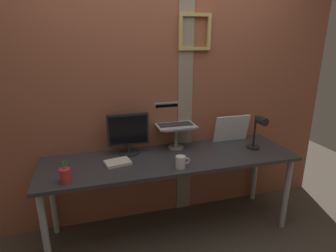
# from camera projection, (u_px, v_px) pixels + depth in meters

# --- Properties ---
(ground_plane) EXTENTS (6.00, 6.00, 0.00)m
(ground_plane) POSITION_uv_depth(u_px,v_px,m) (173.00, 236.00, 2.50)
(ground_plane) COLOR #4C4238
(brick_wall_back) EXTENTS (3.47, 0.16, 2.59)m
(brick_wall_back) POSITION_uv_depth(u_px,v_px,m) (159.00, 84.00, 2.54)
(brick_wall_back) COLOR #9E563D
(brick_wall_back) RESTS_ON ground_plane
(desk) EXTENTS (2.15, 0.62, 0.72)m
(desk) POSITION_uv_depth(u_px,v_px,m) (171.00, 165.00, 2.40)
(desk) COLOR #333338
(desk) RESTS_ON ground_plane
(monitor) EXTENTS (0.36, 0.18, 0.36)m
(monitor) POSITION_uv_depth(u_px,v_px,m) (128.00, 132.00, 2.40)
(monitor) COLOR black
(monitor) RESTS_ON desk
(laptop_stand) EXTENTS (0.28, 0.22, 0.21)m
(laptop_stand) POSITION_uv_depth(u_px,v_px,m) (176.00, 133.00, 2.54)
(laptop_stand) COLOR gray
(laptop_stand) RESTS_ON desk
(laptop) EXTENTS (0.35, 0.29, 0.20)m
(laptop) POSITION_uv_depth(u_px,v_px,m) (174.00, 119.00, 2.56)
(laptop) COLOR #ADB2B7
(laptop) RESTS_ON laptop_stand
(whiteboard_panel) EXTENTS (0.35, 0.07, 0.26)m
(whiteboard_panel) POSITION_uv_depth(u_px,v_px,m) (232.00, 128.00, 2.72)
(whiteboard_panel) COLOR white
(whiteboard_panel) RESTS_ON desk
(desk_lamp) EXTENTS (0.12, 0.20, 0.32)m
(desk_lamp) POSITION_uv_depth(u_px,v_px,m) (258.00, 129.00, 2.48)
(desk_lamp) COLOR black
(desk_lamp) RESTS_ON desk
(pen_cup) EXTENTS (0.08, 0.08, 0.17)m
(pen_cup) POSITION_uv_depth(u_px,v_px,m) (65.00, 176.00, 1.95)
(pen_cup) COLOR red
(pen_cup) RESTS_ON desk
(coffee_mug) EXTENTS (0.12, 0.08, 0.10)m
(coffee_mug) POSITION_uv_depth(u_px,v_px,m) (181.00, 162.00, 2.18)
(coffee_mug) COLOR silver
(coffee_mug) RESTS_ON desk
(paper_clutter_stack) EXTENTS (0.22, 0.18, 0.02)m
(paper_clutter_stack) POSITION_uv_depth(u_px,v_px,m) (118.00, 162.00, 2.26)
(paper_clutter_stack) COLOR silver
(paper_clutter_stack) RESTS_ON desk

